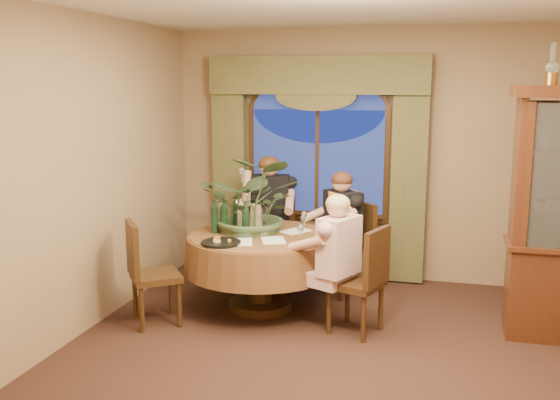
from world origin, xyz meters
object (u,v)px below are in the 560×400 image
(stoneware_vase, at_px, (256,218))
(olive_bowl, at_px, (261,233))
(chair_right, at_px, (356,280))
(wine_bottle_5, at_px, (224,216))
(oil_lamp_left, at_px, (552,64))
(chair_front_left, at_px, (156,273))
(wine_bottle_1, at_px, (241,215))
(dining_table, at_px, (260,272))
(wine_bottle_4, at_px, (246,218))
(chair_back, at_px, (275,236))
(wine_bottle_3, at_px, (215,216))
(wine_bottle_0, at_px, (236,212))
(person_scarf, at_px, (343,233))
(wine_bottle_2, at_px, (221,213))
(person_back, at_px, (270,217))
(person_pink, at_px, (339,264))
(chair_back_right, at_px, (347,249))
(centerpiece_plant, at_px, (255,167))

(stoneware_vase, relative_size, olive_bowl, 1.67)
(chair_right, xyz_separation_m, wine_bottle_5, (-1.35, 0.34, 0.44))
(oil_lamp_left, relative_size, chair_front_left, 0.35)
(wine_bottle_1, bearing_deg, dining_table, -16.35)
(stoneware_vase, relative_size, wine_bottle_1, 0.81)
(wine_bottle_4, bearing_deg, chair_right, -15.60)
(chair_back, xyz_separation_m, olive_bowl, (0.15, -1.06, 0.30))
(oil_lamp_left, height_order, wine_bottle_5, oil_lamp_left)
(stoneware_vase, xyz_separation_m, wine_bottle_3, (-0.36, -0.18, 0.03))
(wine_bottle_0, distance_m, wine_bottle_5, 0.21)
(dining_table, height_order, oil_lamp_left, oil_lamp_left)
(olive_bowl, relative_size, wine_bottle_1, 0.49)
(person_scarf, bearing_deg, stoneware_vase, 80.64)
(oil_lamp_left, xyz_separation_m, wine_bottle_2, (-2.95, 0.11, -1.43))
(chair_back, height_order, person_scarf, person_scarf)
(person_back, relative_size, wine_bottle_1, 4.25)
(person_pink, xyz_separation_m, wine_bottle_0, (-1.14, 0.59, 0.29))
(chair_back, height_order, stoneware_vase, stoneware_vase)
(chair_back_right, bearing_deg, centerpiece_plant, 80.33)
(chair_back_right, bearing_deg, dining_table, 90.00)
(centerpiece_plant, xyz_separation_m, wine_bottle_4, (-0.04, -0.18, -0.47))
(stoneware_vase, bearing_deg, wine_bottle_4, -106.47)
(oil_lamp_left, relative_size, chair_right, 0.35)
(chair_back_right, height_order, stoneware_vase, stoneware_vase)
(chair_back_right, distance_m, wine_bottle_1, 1.22)
(dining_table, bearing_deg, wine_bottle_0, 147.88)
(chair_front_left, xyz_separation_m, centerpiece_plant, (0.72, 0.76, 0.91))
(dining_table, distance_m, centerpiece_plant, 1.03)
(oil_lamp_left, height_order, person_scarf, oil_lamp_left)
(chair_back_right, distance_m, wine_bottle_3, 1.46)
(centerpiece_plant, relative_size, wine_bottle_5, 3.41)
(wine_bottle_2, relative_size, wine_bottle_4, 1.00)
(dining_table, relative_size, wine_bottle_0, 4.52)
(dining_table, xyz_separation_m, person_back, (-0.20, 1.02, 0.33))
(olive_bowl, xyz_separation_m, wine_bottle_3, (-0.47, 0.00, 0.14))
(chair_right, bearing_deg, stoneware_vase, 85.18)
(dining_table, relative_size, wine_bottle_3, 4.52)
(oil_lamp_left, height_order, wine_bottle_3, oil_lamp_left)
(chair_back, distance_m, wine_bottle_1, 1.04)
(person_back, distance_m, wine_bottle_1, 0.98)
(chair_right, distance_m, wine_bottle_0, 1.47)
(centerpiece_plant, relative_size, olive_bowl, 7.00)
(chair_back, distance_m, person_pink, 1.71)
(chair_right, relative_size, wine_bottle_4, 2.91)
(chair_back, bearing_deg, wine_bottle_3, 65.88)
(chair_back, xyz_separation_m, wine_bottle_5, (-0.24, -1.02, 0.44))
(chair_back, bearing_deg, stoneware_vase, 85.72)
(chair_front_left, distance_m, wine_bottle_4, 0.99)
(chair_back_right, xyz_separation_m, wine_bottle_1, (-0.97, -0.60, 0.44))
(dining_table, bearing_deg, chair_back_right, 41.23)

